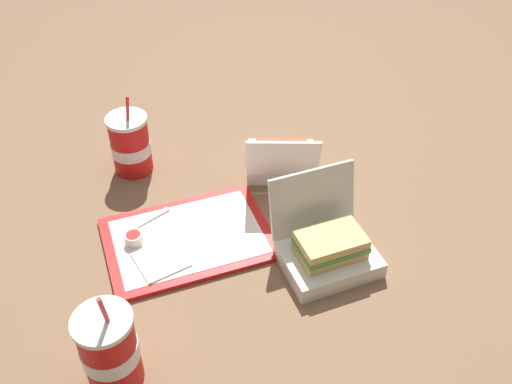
{
  "coord_description": "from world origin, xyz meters",
  "views": [
    {
      "loc": [
        -0.41,
        -0.98,
        0.93
      ],
      "look_at": [
        -0.02,
        -0.03,
        0.05
      ],
      "focal_mm": 40.0,
      "sensor_mm": 36.0,
      "label": 1
    }
  ],
  "objects_px": {
    "ketchup_cup": "(134,238)",
    "soda_cup_right": "(110,350)",
    "soda_cup_left": "(130,144)",
    "clamshell_hotdog_left": "(281,158)",
    "food_tray": "(188,238)",
    "clamshell_sandwich_back": "(327,248)",
    "plastic_fork": "(149,219)"
  },
  "relations": [
    {
      "from": "clamshell_hotdog_left",
      "to": "soda_cup_right",
      "type": "distance_m",
      "value": 0.68
    },
    {
      "from": "plastic_fork",
      "to": "ketchup_cup",
      "type": "bearing_deg",
      "value": -148.93
    },
    {
      "from": "food_tray",
      "to": "clamshell_hotdog_left",
      "type": "distance_m",
      "value": 0.34
    },
    {
      "from": "clamshell_hotdog_left",
      "to": "soda_cup_left",
      "type": "bearing_deg",
      "value": 156.35
    },
    {
      "from": "clamshell_sandwich_back",
      "to": "soda_cup_left",
      "type": "bearing_deg",
      "value": 122.56
    },
    {
      "from": "plastic_fork",
      "to": "soda_cup_left",
      "type": "xyz_separation_m",
      "value": [
        0.02,
        0.22,
        0.06
      ]
    },
    {
      "from": "ketchup_cup",
      "to": "clamshell_hotdog_left",
      "type": "xyz_separation_m",
      "value": [
        0.42,
        0.13,
        0.01
      ]
    },
    {
      "from": "plastic_fork",
      "to": "clamshell_sandwich_back",
      "type": "bearing_deg",
      "value": -58.98
    },
    {
      "from": "soda_cup_left",
      "to": "ketchup_cup",
      "type": "bearing_deg",
      "value": -102.7
    },
    {
      "from": "food_tray",
      "to": "clamshell_sandwich_back",
      "type": "height_order",
      "value": "clamshell_sandwich_back"
    },
    {
      "from": "clamshell_sandwich_back",
      "to": "soda_cup_right",
      "type": "distance_m",
      "value": 0.49
    },
    {
      "from": "clamshell_hotdog_left",
      "to": "food_tray",
      "type": "bearing_deg",
      "value": -152.76
    },
    {
      "from": "plastic_fork",
      "to": "clamshell_sandwich_back",
      "type": "xyz_separation_m",
      "value": [
        0.33,
        -0.27,
        0.03
      ]
    },
    {
      "from": "food_tray",
      "to": "clamshell_hotdog_left",
      "type": "bearing_deg",
      "value": 27.24
    },
    {
      "from": "food_tray",
      "to": "soda_cup_left",
      "type": "height_order",
      "value": "soda_cup_left"
    },
    {
      "from": "clamshell_hotdog_left",
      "to": "soda_cup_right",
      "type": "relative_size",
      "value": 1.14
    },
    {
      "from": "ketchup_cup",
      "to": "soda_cup_right",
      "type": "height_order",
      "value": "soda_cup_right"
    },
    {
      "from": "ketchup_cup",
      "to": "clamshell_hotdog_left",
      "type": "distance_m",
      "value": 0.43
    },
    {
      "from": "ketchup_cup",
      "to": "clamshell_hotdog_left",
      "type": "height_order",
      "value": "clamshell_hotdog_left"
    },
    {
      "from": "plastic_fork",
      "to": "clamshell_hotdog_left",
      "type": "relative_size",
      "value": 0.42
    },
    {
      "from": "ketchup_cup",
      "to": "clamshell_sandwich_back",
      "type": "height_order",
      "value": "clamshell_sandwich_back"
    },
    {
      "from": "plastic_fork",
      "to": "soda_cup_right",
      "type": "height_order",
      "value": "soda_cup_right"
    },
    {
      "from": "ketchup_cup",
      "to": "clamshell_sandwich_back",
      "type": "xyz_separation_m",
      "value": [
        0.37,
        -0.21,
        0.02
      ]
    },
    {
      "from": "clamshell_hotdog_left",
      "to": "clamshell_sandwich_back",
      "type": "height_order",
      "value": "clamshell_sandwich_back"
    },
    {
      "from": "plastic_fork",
      "to": "soda_cup_left",
      "type": "bearing_deg",
      "value": 66.17
    },
    {
      "from": "plastic_fork",
      "to": "soda_cup_right",
      "type": "xyz_separation_m",
      "value": [
        -0.15,
        -0.37,
        0.07
      ]
    },
    {
      "from": "ketchup_cup",
      "to": "plastic_fork",
      "type": "height_order",
      "value": "ketchup_cup"
    },
    {
      "from": "soda_cup_right",
      "to": "clamshell_hotdog_left",
      "type": "bearing_deg",
      "value": 40.17
    },
    {
      "from": "food_tray",
      "to": "plastic_fork",
      "type": "xyz_separation_m",
      "value": [
        -0.07,
        0.09,
        0.01
      ]
    },
    {
      "from": "clamshell_hotdog_left",
      "to": "clamshell_sandwich_back",
      "type": "bearing_deg",
      "value": -97.08
    },
    {
      "from": "clamshell_sandwich_back",
      "to": "clamshell_hotdog_left",
      "type": "bearing_deg",
      "value": 82.92
    },
    {
      "from": "plastic_fork",
      "to": "clamshell_sandwich_back",
      "type": "distance_m",
      "value": 0.42
    }
  ]
}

